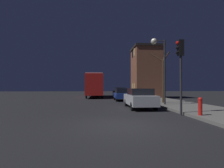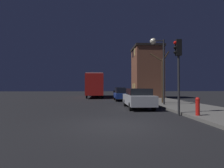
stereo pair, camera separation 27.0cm
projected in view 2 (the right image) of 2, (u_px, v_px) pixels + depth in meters
name	position (u px, v px, depth m)	size (l,w,h in m)	color
ground_plane	(118.00, 125.00, 7.22)	(120.00, 120.00, 0.00)	black
brick_building	(147.00, 72.00, 25.47)	(4.05, 4.71, 7.31)	brown
streetlamp	(158.00, 55.00, 14.38)	(1.22, 0.50, 5.46)	#28282B
traffic_light	(178.00, 61.00, 9.74)	(0.43, 0.24, 4.23)	#28282B
bare_tree	(163.00, 76.00, 16.08)	(1.77, 1.89, 4.80)	#382819
bus	(96.00, 84.00, 27.64)	(2.42, 10.11, 3.51)	red
car_near_lane	(138.00, 98.00, 13.01)	(1.75, 4.25, 1.47)	#B7BABF
car_mid_lane	(122.00, 94.00, 20.40)	(1.79, 4.08, 1.45)	navy
car_far_lane	(120.00, 92.00, 27.88)	(1.74, 3.89, 1.52)	black
fire_hydrant	(198.00, 106.00, 8.74)	(0.21, 0.21, 0.91)	red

